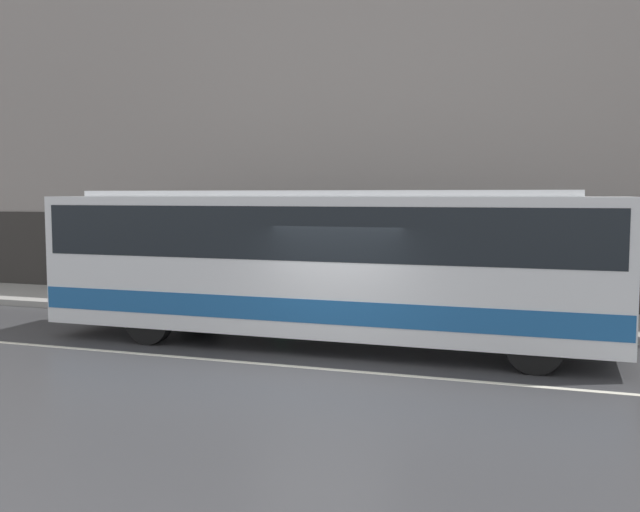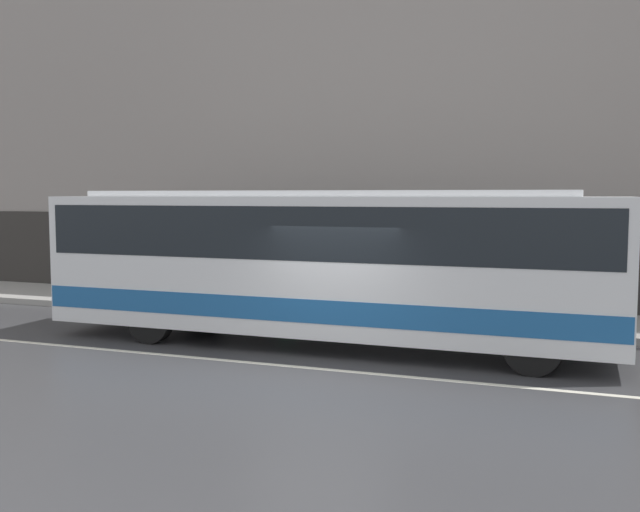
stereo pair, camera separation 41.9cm
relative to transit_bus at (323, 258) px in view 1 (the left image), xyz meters
name	(u,v)px [view 1 (the left image)]	position (x,y,z in m)	size (l,w,h in m)	color
ground_plane	(324,369)	(0.67, -1.97, -1.79)	(60.00, 60.00, 0.00)	#38383A
sidewalk	(394,315)	(0.67, 3.56, -1.70)	(60.00, 3.06, 0.17)	gray
building_facade	(409,127)	(0.67, 5.23, 3.10)	(60.00, 0.35, 10.13)	gray
lane_stripe	(324,369)	(0.67, -1.97, -1.78)	(54.00, 0.14, 0.01)	beige
transit_bus	(323,258)	(0.00, 0.00, 0.00)	(11.66, 2.56, 3.17)	white
pedestrian_waiting	(282,275)	(-2.27, 3.36, -0.78)	(0.36, 0.36, 1.78)	#1E5933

